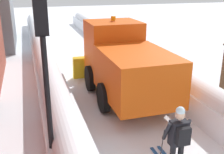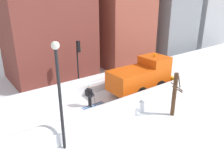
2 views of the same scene
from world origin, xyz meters
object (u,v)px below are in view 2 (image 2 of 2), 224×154
object	(u,v)px
traffic_light_pole	(78,57)
street_lamp	(59,86)
skier	(90,94)
plow_truck	(142,76)
bare_tree_near	(175,94)

from	to	relation	value
traffic_light_pole	street_lamp	size ratio (longest dim) A/B	0.74
street_lamp	skier	bearing A→B (deg)	131.87
plow_truck	street_lamp	size ratio (longest dim) A/B	1.02
plow_truck	traffic_light_pole	world-z (taller)	traffic_light_pole
plow_truck	traffic_light_pole	distance (m)	5.51
bare_tree_near	street_lamp	bearing A→B (deg)	-99.52
traffic_light_pole	street_lamp	world-z (taller)	street_lamp
plow_truck	bare_tree_near	distance (m)	4.20
plow_truck	skier	xyz separation A→B (m)	(-0.36, -4.95, -0.48)
plow_truck	bare_tree_near	xyz separation A→B (m)	(4.08, -0.99, 0.12)
street_lamp	traffic_light_pole	bearing A→B (deg)	144.42
skier	street_lamp	xyz separation A→B (m)	(3.19, -3.56, 2.66)
skier	traffic_light_pole	world-z (taller)	traffic_light_pole
plow_truck	street_lamp	distance (m)	9.22
street_lamp	plow_truck	bearing A→B (deg)	108.37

